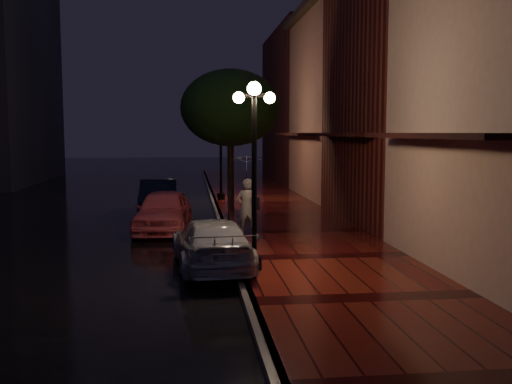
# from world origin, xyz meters

# --- Properties ---
(ground) EXTENTS (120.00, 120.00, 0.00)m
(ground) POSITION_xyz_m (0.00, 0.00, 0.00)
(ground) COLOR black
(ground) RESTS_ON ground
(sidewalk) EXTENTS (4.50, 60.00, 0.15)m
(sidewalk) POSITION_xyz_m (2.25, 0.00, 0.07)
(sidewalk) COLOR #4C0D0D
(sidewalk) RESTS_ON ground
(curb) EXTENTS (0.25, 60.00, 0.15)m
(curb) POSITION_xyz_m (0.00, 0.00, 0.07)
(curb) COLOR #595451
(curb) RESTS_ON ground
(storefront_mid) EXTENTS (5.00, 8.00, 11.00)m
(storefront_mid) POSITION_xyz_m (7.00, 2.00, 5.50)
(storefront_mid) COLOR #511914
(storefront_mid) RESTS_ON ground
(storefront_far) EXTENTS (5.00, 8.00, 9.00)m
(storefront_far) POSITION_xyz_m (7.00, 10.00, 4.50)
(storefront_far) COLOR #8C5951
(storefront_far) RESTS_ON ground
(storefront_extra) EXTENTS (5.00, 12.00, 10.00)m
(storefront_extra) POSITION_xyz_m (7.00, 20.00, 5.00)
(storefront_extra) COLOR #511914
(storefront_extra) RESTS_ON ground
(streetlamp_near) EXTENTS (0.96, 0.36, 4.31)m
(streetlamp_near) POSITION_xyz_m (0.35, -5.00, 2.60)
(streetlamp_near) COLOR black
(streetlamp_near) RESTS_ON sidewalk
(streetlamp_far) EXTENTS (0.96, 0.36, 4.31)m
(streetlamp_far) POSITION_xyz_m (0.35, 9.00, 2.60)
(streetlamp_far) COLOR black
(streetlamp_far) RESTS_ON sidewalk
(street_tree) EXTENTS (4.16, 4.16, 5.80)m
(street_tree) POSITION_xyz_m (0.61, 5.99, 4.24)
(street_tree) COLOR black
(street_tree) RESTS_ON sidewalk
(pink_car) EXTENTS (2.05, 4.30, 1.42)m
(pink_car) POSITION_xyz_m (-2.00, 1.20, 0.71)
(pink_car) COLOR #EC616B
(pink_car) RESTS_ON ground
(navy_car) EXTENTS (1.59, 4.26, 1.39)m
(navy_car) POSITION_xyz_m (-2.41, 5.69, 0.70)
(navy_car) COLOR black
(navy_car) RESTS_ON ground
(silver_car) EXTENTS (2.11, 4.38, 1.23)m
(silver_car) POSITION_xyz_m (-0.60, -4.17, 0.62)
(silver_car) COLOR #AAAAB2
(silver_car) RESTS_ON ground
(woman_with_umbrella) EXTENTS (1.04, 1.06, 2.50)m
(woman_with_umbrella) POSITION_xyz_m (0.60, -0.77, 1.80)
(woman_with_umbrella) COLOR silver
(woman_with_umbrella) RESTS_ON sidewalk
(parking_meter) EXTENTS (0.13, 0.11, 1.32)m
(parking_meter) POSITION_xyz_m (0.15, 0.50, 0.95)
(parking_meter) COLOR black
(parking_meter) RESTS_ON sidewalk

